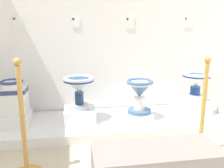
# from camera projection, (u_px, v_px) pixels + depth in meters

# --- Properties ---
(wall_back) EXTENTS (3.81, 0.06, 3.04)m
(wall_back) POSITION_uv_depth(u_px,v_px,m) (105.00, 6.00, 3.11)
(wall_back) COLOR white
(wall_back) RESTS_ON ground_plane
(display_platform) EXTENTS (3.02, 0.86, 0.11)m
(display_platform) POSITION_uv_depth(u_px,v_px,m) (111.00, 123.00, 2.98)
(display_platform) COLOR white
(display_platform) RESTS_ON ground_plane
(plinth_block_pale_glazed) EXTENTS (0.35, 0.36, 0.13)m
(plinth_block_pale_glazed) POSITION_uv_depth(u_px,v_px,m) (15.00, 119.00, 2.80)
(plinth_block_pale_glazed) COLOR white
(plinth_block_pale_glazed) RESTS_ON display_platform
(antique_toilet_pale_glazed) EXTENTS (0.32, 0.26, 0.41)m
(antique_toilet_pale_glazed) POSITION_uv_depth(u_px,v_px,m) (13.00, 97.00, 2.74)
(antique_toilet_pale_glazed) COLOR white
(antique_toilet_pale_glazed) RESTS_ON plinth_block_pale_glazed
(plinth_block_slender_white) EXTENTS (0.38, 0.35, 0.15)m
(plinth_block_slender_white) POSITION_uv_depth(u_px,v_px,m) (80.00, 114.00, 2.91)
(plinth_block_slender_white) COLOR white
(plinth_block_slender_white) RESTS_ON display_platform
(antique_toilet_slender_white) EXTENTS (0.38, 0.38, 0.40)m
(antique_toilet_slender_white) POSITION_uv_depth(u_px,v_px,m) (79.00, 86.00, 2.83)
(antique_toilet_slender_white) COLOR silver
(antique_toilet_slender_white) RESTS_ON plinth_block_slender_white
(plinth_block_rightmost) EXTENTS (0.29, 0.31, 0.08)m
(plinth_block_rightmost) POSITION_uv_depth(u_px,v_px,m) (139.00, 115.00, 2.98)
(plinth_block_rightmost) COLOR white
(plinth_block_rightmost) RESTS_ON display_platform
(antique_toilet_rightmost) EXTENTS (0.33, 0.33, 0.42)m
(antique_toilet_rightmost) POSITION_uv_depth(u_px,v_px,m) (140.00, 92.00, 2.91)
(antique_toilet_rightmost) COLOR #416993
(antique_toilet_rightmost) RESTS_ON plinth_block_rightmost
(plinth_block_tall_cobalt) EXTENTS (0.37, 0.31, 0.21)m
(plinth_block_tall_cobalt) POSITION_uv_depth(u_px,v_px,m) (194.00, 106.00, 3.15)
(plinth_block_tall_cobalt) COLOR white
(plinth_block_tall_cobalt) RESTS_ON display_platform
(antique_toilet_tall_cobalt) EXTENTS (0.37, 0.37, 0.36)m
(antique_toilet_tall_cobalt) POSITION_uv_depth(u_px,v_px,m) (196.00, 80.00, 3.07)
(antique_toilet_tall_cobalt) COLOR white
(antique_toilet_tall_cobalt) RESTS_ON plinth_block_tall_cobalt
(info_placard_first) EXTENTS (0.12, 0.01, 0.14)m
(info_placard_first) POSITION_uv_depth(u_px,v_px,m) (17.00, 22.00, 2.96)
(info_placard_first) COLOR white
(info_placard_second) EXTENTS (0.11, 0.01, 0.14)m
(info_placard_second) POSITION_uv_depth(u_px,v_px,m) (76.00, 22.00, 3.07)
(info_placard_second) COLOR white
(info_placard_third) EXTENTS (0.12, 0.01, 0.16)m
(info_placard_third) POSITION_uv_depth(u_px,v_px,m) (130.00, 23.00, 3.18)
(info_placard_third) COLOR white
(info_placard_fourth) EXTENTS (0.13, 0.01, 0.15)m
(info_placard_fourth) POSITION_uv_depth(u_px,v_px,m) (188.00, 22.00, 3.30)
(info_placard_fourth) COLOR white
(stanchion_post_near_left) EXTENTS (0.25, 0.25, 1.01)m
(stanchion_post_near_left) POSITION_uv_depth(u_px,v_px,m) (25.00, 142.00, 1.94)
(stanchion_post_near_left) COLOR #CB8F43
(stanchion_post_near_left) RESTS_ON ground_plane
(stanchion_post_near_right) EXTENTS (0.26, 0.26, 0.98)m
(stanchion_post_near_right) POSITION_uv_depth(u_px,v_px,m) (202.00, 127.00, 2.29)
(stanchion_post_near_right) COLOR gold
(stanchion_post_near_right) RESTS_ON ground_plane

